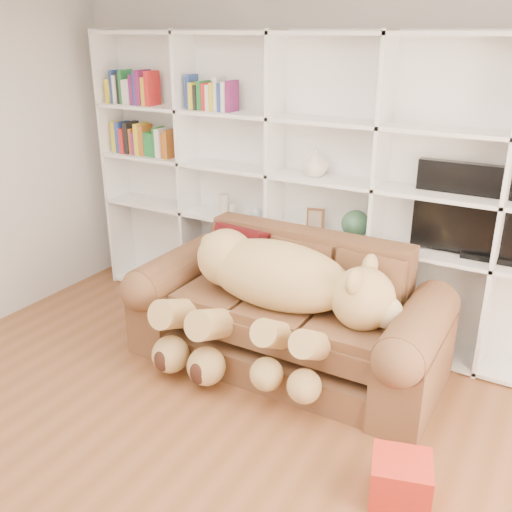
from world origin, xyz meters
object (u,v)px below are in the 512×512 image
Objects in this scene: gift_box at (401,480)px; tv at (497,215)px; sofa at (287,319)px; teddy_bear at (271,292)px.

gift_box is 0.28× the size of tv.
tv is (1.26, 0.70, 0.83)m from sofa.
sofa is 0.36m from teddy_bear.
sofa is 2.03× the size of tv.
teddy_bear is 1.47× the size of tv.
teddy_bear is 1.51m from gift_box.
tv reaches higher than sofa.
tv reaches higher than gift_box.
sofa reaches higher than gift_box.
teddy_bear reaches higher than sofa.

